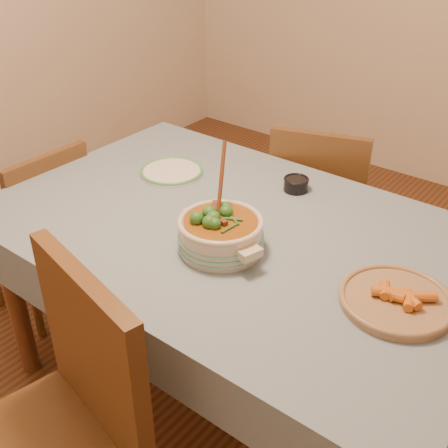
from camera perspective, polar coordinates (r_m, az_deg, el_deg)
name	(u,v)px	position (r m, az deg, el deg)	size (l,w,h in m)	color
floor	(234,388)	(2.33, 1.02, -16.28)	(4.50, 4.50, 0.00)	#452313
dining_table	(236,250)	(1.89, 1.21, -2.65)	(1.68, 1.08, 0.76)	brown
stew_casserole	(221,231)	(1.70, -0.35, -0.73)	(0.33, 0.31, 0.31)	beige
white_plate	(172,172)	(2.19, -5.34, 5.32)	(0.29, 0.29, 0.02)	silver
condiment_bowl	(296,183)	(2.07, 7.33, 4.11)	(0.11, 0.11, 0.05)	black
fried_plate	(396,299)	(1.58, 17.10, -7.26)	(0.32, 0.32, 0.05)	#997B55
chair_far	(318,204)	(2.54, 9.53, 2.01)	(0.52, 0.52, 0.87)	brown
chair_near	(60,428)	(1.55, -16.33, -19.26)	(0.55, 0.55, 0.98)	brown
chair_left	(44,225)	(2.54, -17.84, -0.07)	(0.39, 0.39, 0.82)	brown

